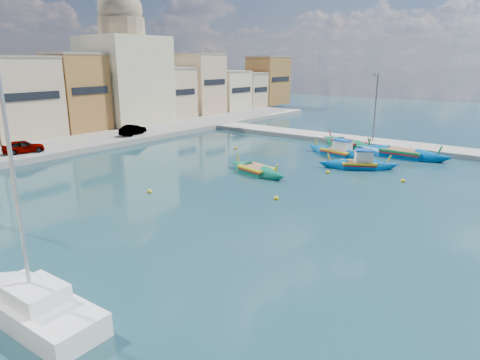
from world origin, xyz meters
TOP-DOWN VIEW (x-y plane):
  - ground at (0.00, 0.00)m, footprint 160.00×160.00m
  - east_quay at (18.00, 0.00)m, footprint 4.00×70.00m
  - north_quay at (0.00, 32.00)m, footprint 80.00×8.00m
  - north_townhouses at (6.68, 39.36)m, footprint 83.20×7.87m
  - church_block at (10.00, 40.00)m, footprint 10.00×10.00m
  - quay_street_lamp at (17.44, 6.00)m, footprint 1.18×0.16m
  - parked_cars at (-9.12, 30.50)m, footprint 27.04×2.55m
  - luzzu_turquoise_cabin at (10.22, 6.76)m, footprint 3.42×8.31m
  - luzzu_blue_cabin at (6.35, 2.98)m, footprint 5.26×7.22m
  - luzzu_cyan_mid at (15.00, 7.80)m, footprint 5.35×8.82m
  - luzzu_green at (-0.81, 9.16)m, footprint 3.38×7.27m
  - luzzu_blue_south at (13.37, 1.39)m, footprint 2.54×9.84m
  - yacht_mid at (-23.30, 4.71)m, footprint 2.45×8.16m
  - mooring_buoys at (2.09, 6.16)m, footprint 25.10×19.02m

SIDE VIEW (x-z plane):
  - ground at x=0.00m, z-range 0.00..0.00m
  - mooring_buoys at x=2.09m, z-range -0.10..0.26m
  - luzzu_green at x=-0.81m, z-range -0.87..1.35m
  - east_quay at x=18.00m, z-range 0.00..0.50m
  - luzzu_cyan_mid at x=15.00m, z-range -1.02..1.56m
  - luzzu_blue_south at x=13.37m, z-range -1.12..1.71m
  - north_quay at x=0.00m, z-range 0.00..0.60m
  - luzzu_turquoise_cabin at x=10.22m, z-range -0.99..1.62m
  - luzzu_blue_cabin at x=6.35m, z-range -0.98..1.62m
  - yacht_mid at x=-23.30m, z-range -4.70..5.50m
  - parked_cars at x=-9.12m, z-range 0.57..1.86m
  - quay_street_lamp at x=17.44m, z-range 0.34..8.34m
  - north_townhouses at x=6.68m, z-range -0.10..10.09m
  - church_block at x=10.00m, z-range -1.14..17.96m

